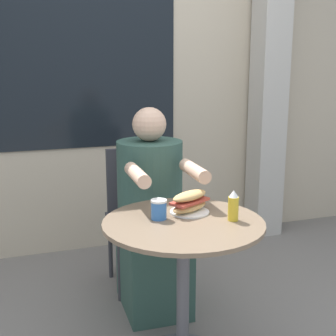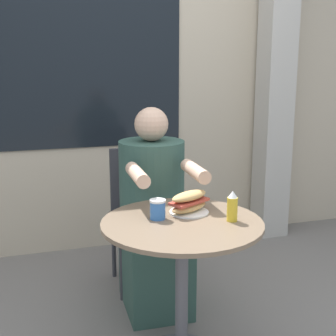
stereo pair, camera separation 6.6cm
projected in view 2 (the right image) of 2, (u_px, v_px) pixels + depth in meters
name	position (u px, v px, depth m)	size (l,w,h in m)	color
storefront_wall	(111.00, 63.00, 3.43)	(8.00, 0.09, 2.80)	#B7A88E
lattice_pillar	(275.00, 89.00, 3.69)	(0.23, 0.23, 2.40)	#B2ADA3
cafe_table	(182.00, 260.00, 2.15)	(0.73, 0.73, 0.71)	brown
diner_chair	(140.00, 203.00, 3.01)	(0.40, 0.40, 0.87)	#333338
seated_diner	(154.00, 224.00, 2.68)	(0.39, 0.68, 1.17)	#2D4C42
sandwich_on_plate	(189.00, 203.00, 2.21)	(0.23, 0.19, 0.11)	white
drink_cup	(158.00, 209.00, 2.13)	(0.07, 0.07, 0.09)	#336BB7
condiment_bottle	(232.00, 207.00, 2.09)	(0.05, 0.05, 0.14)	gold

